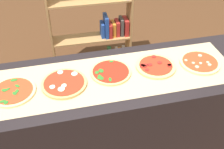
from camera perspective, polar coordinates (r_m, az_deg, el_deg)
name	(u,v)px	position (r m, az deg, el deg)	size (l,w,h in m)	color
counter	(112,119)	(2.29, 0.00, -8.99)	(2.16, 0.68, 0.88)	black
parchment_paper	(112,77)	(1.98, 0.00, -0.43)	(1.79, 0.50, 0.00)	tan
pizza_spinach_0	(13,91)	(1.96, -19.52, -3.27)	(0.30, 0.30, 0.02)	#E5C17F
pizza_mozzarella_1	(64,83)	(1.94, -9.71, -1.78)	(0.31, 0.31, 0.03)	tan
pizza_spinach_2	(111,72)	(2.01, -0.30, 0.49)	(0.29, 0.29, 0.02)	#DBB26B
pizza_pepperoni_3	(156,66)	(2.08, 8.87, 1.69)	(0.29, 0.29, 0.02)	#DBB26B
pizza_mushroom_4	(200,62)	(2.20, 17.40, 2.39)	(0.30, 0.30, 0.03)	#E5C17F
bookshelf	(102,25)	(3.16, -2.14, 9.93)	(0.90, 0.25, 1.37)	#A87A47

